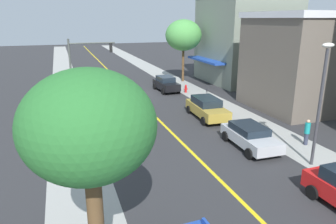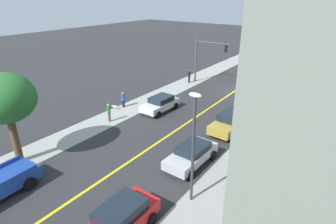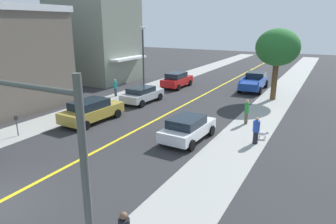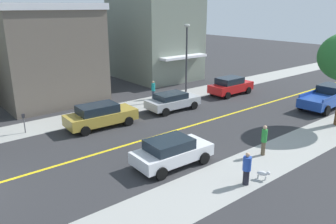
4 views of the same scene
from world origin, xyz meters
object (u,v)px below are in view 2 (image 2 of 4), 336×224
object	(u,v)px
street_tree_left_near	(322,44)
pedestrian_green_shirt	(109,112)
small_dog	(115,107)
black_sedan_left_curb	(268,90)
street_lamp	(194,138)
parking_meter	(272,110)
silver_sedan_left_curb	(192,154)
pedestrian_blue_shirt	(123,99)
traffic_light_mast	(206,54)
fire_hydrant	(280,100)
red_sedan_left_curb	(119,221)
white_sedan_right_curb	(160,104)
pedestrian_teal_shirt	(237,177)
street_tree_right_corner	(5,99)
gold_sedan_left_curb	(231,121)
pedestrian_black_shirt	(189,76)

from	to	relation	value
street_tree_left_near	pedestrian_green_shirt	bearing A→B (deg)	55.26
small_dog	black_sedan_left_curb	bearing A→B (deg)	-160.48
street_lamp	small_dog	size ratio (longest dim) A/B	10.57
street_tree_left_near	parking_meter	bearing A→B (deg)	80.68
street_tree_left_near	silver_sedan_left_curb	distance (m)	21.89
pedestrian_blue_shirt	traffic_light_mast	bearing A→B (deg)	169.03
fire_hydrant	traffic_light_mast	distance (m)	10.74
red_sedan_left_curb	white_sedan_right_curb	xyz separation A→B (m)	(7.60, -13.43, -0.07)
street_tree_left_near	street_lamp	size ratio (longest dim) A/B	1.16
pedestrian_teal_shirt	street_tree_right_corner	bearing A→B (deg)	-118.98
traffic_light_mast	white_sedan_right_curb	distance (m)	11.10
street_tree_left_near	small_dog	distance (m)	23.54
parking_meter	gold_sedan_left_curb	xyz separation A→B (m)	(2.10, 4.37, -0.03)
parking_meter	white_sedan_right_curb	xyz separation A→B (m)	(9.55, 4.44, -0.09)
street_tree_left_near	black_sedan_left_curb	world-z (taller)	street_tree_left_near
traffic_light_mast	silver_sedan_left_curb	size ratio (longest dim) A/B	1.31
street_tree_left_near	parking_meter	distance (m)	11.52
street_tree_left_near	traffic_light_mast	bearing A→B (deg)	19.00
traffic_light_mast	small_dog	world-z (taller)	traffic_light_mast
street_tree_right_corner	black_sedan_left_curb	xyz separation A→B (m)	(-10.02, -23.02, -3.83)
pedestrian_teal_shirt	street_lamp	bearing A→B (deg)	-88.66
street_tree_left_near	street_tree_right_corner	size ratio (longest dim) A/B	1.18
parking_meter	red_sedan_left_curb	size ratio (longest dim) A/B	0.29
traffic_light_mast	red_sedan_left_curb	bearing A→B (deg)	-70.76
gold_sedan_left_curb	pedestrian_teal_shirt	bearing A→B (deg)	28.54
street_tree_right_corner	small_dog	size ratio (longest dim) A/B	10.38
red_sedan_left_curb	gold_sedan_left_curb	world-z (taller)	red_sedan_left_curb
street_lamp	street_tree_right_corner	bearing A→B (deg)	16.97
parking_meter	street_tree_left_near	bearing A→B (deg)	-99.32
white_sedan_right_curb	small_dog	size ratio (longest dim) A/B	6.96
red_sedan_left_curb	gold_sedan_left_curb	bearing A→B (deg)	-179.73
street_tree_right_corner	silver_sedan_left_curb	size ratio (longest dim) A/B	1.45
red_sedan_left_curb	pedestrian_green_shirt	size ratio (longest dim) A/B	2.58
parking_meter	traffic_light_mast	xyz separation A→B (m)	(10.35, -6.21, 2.95)
parking_meter	black_sedan_left_curb	distance (m)	6.07
gold_sedan_left_curb	black_sedan_left_curb	xyz separation A→B (m)	(-0.00, -10.06, -0.01)
black_sedan_left_curb	small_dog	distance (m)	16.93
street_lamp	pedestrian_green_shirt	distance (m)	12.71
parking_meter	pedestrian_teal_shirt	size ratio (longest dim) A/B	0.79
parking_meter	traffic_light_mast	distance (m)	12.42
pedestrian_black_shirt	pedestrian_green_shirt	bearing A→B (deg)	57.91
black_sedan_left_curb	white_sedan_right_curb	world-z (taller)	black_sedan_left_curb
street_tree_left_near	pedestrian_blue_shirt	distance (m)	22.55
street_tree_right_corner	pedestrian_blue_shirt	xyz separation A→B (m)	(1.12, -11.49, -3.82)
fire_hydrant	small_dog	world-z (taller)	fire_hydrant
street_tree_right_corner	traffic_light_mast	bearing A→B (deg)	-94.30
traffic_light_mast	pedestrian_black_shirt	xyz separation A→B (m)	(1.76, 0.97, -2.89)
pedestrian_blue_shirt	parking_meter	bearing A→B (deg)	116.32
black_sedan_left_curb	pedestrian_green_shirt	size ratio (longest dim) A/B	2.40
small_dog	silver_sedan_left_curb	bearing A→B (deg)	133.15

